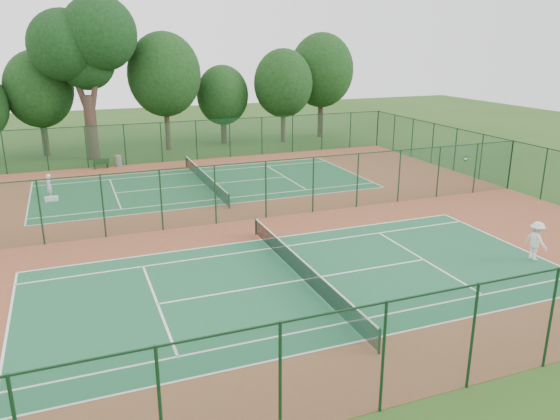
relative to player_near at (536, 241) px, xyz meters
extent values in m
plane|color=#274916|center=(-11.38, 10.91, -0.98)|extent=(120.00, 120.00, 0.00)
cube|color=brown|center=(-11.38, 10.91, -0.97)|extent=(40.00, 36.00, 0.01)
cube|color=#1C5937|center=(-11.38, 1.91, -0.96)|extent=(23.77, 10.97, 0.01)
cube|color=#1C5831|center=(-11.38, 19.91, -0.96)|extent=(23.77, 10.97, 0.01)
cube|color=#184929|center=(-11.38, 28.91, 0.77)|extent=(40.00, 0.02, 3.50)
cube|color=#12331D|center=(-11.38, 28.91, 2.48)|extent=(40.00, 0.05, 0.05)
cube|color=#194C31|center=(-11.38, -7.09, 0.77)|extent=(40.00, 0.02, 3.50)
cube|color=#11311A|center=(-11.38, -7.09, 2.48)|extent=(40.00, 0.05, 0.05)
cube|color=#1A5030|center=(8.62, 10.91, 0.77)|extent=(0.02, 36.00, 3.50)
cube|color=#12311A|center=(8.62, 10.91, 2.48)|extent=(0.05, 36.00, 0.05)
cube|color=#174729|center=(-11.38, 10.91, 0.77)|extent=(40.00, 0.02, 3.50)
cube|color=#153C20|center=(-11.38, 10.91, 2.48)|extent=(40.00, 0.05, 0.05)
cylinder|color=#12321F|center=(-11.38, -4.49, -0.49)|extent=(0.10, 0.10, 0.97)
cylinder|color=#12321F|center=(-11.38, 8.31, -0.49)|extent=(0.10, 0.10, 0.97)
cube|color=black|center=(-11.38, 1.91, -0.49)|extent=(0.02, 12.80, 0.85)
cube|color=white|center=(-11.38, 1.91, -0.06)|extent=(0.04, 12.80, 0.06)
cylinder|color=#153A24|center=(-11.38, 13.51, -0.49)|extent=(0.10, 0.10, 0.97)
cylinder|color=#153A24|center=(-11.38, 26.31, -0.49)|extent=(0.10, 0.10, 0.97)
cube|color=black|center=(-11.38, 19.91, -0.49)|extent=(0.02, 12.80, 0.85)
cube|color=white|center=(-11.38, 19.91, -0.06)|extent=(0.04, 12.80, 0.06)
imported|color=silver|center=(0.00, 0.00, 0.00)|extent=(0.81, 1.29, 1.92)
imported|color=white|center=(-21.98, 20.48, -0.17)|extent=(0.49, 0.64, 1.58)
cylinder|color=gray|center=(-16.66, 28.50, -0.50)|extent=(0.66, 0.66, 0.93)
cube|color=black|center=(-18.62, 28.23, -0.77)|extent=(0.14, 0.36, 0.39)
cube|color=black|center=(-17.59, 28.44, -0.77)|extent=(0.14, 0.36, 0.39)
cube|color=black|center=(-18.10, 28.34, -0.56)|extent=(1.36, 0.61, 0.04)
cube|color=black|center=(-18.07, 28.16, -0.36)|extent=(1.30, 0.30, 0.39)
cube|color=white|center=(-21.87, 19.38, -0.81)|extent=(0.85, 0.33, 0.32)
sphere|color=gold|center=(-5.88, 10.17, -0.93)|extent=(0.07, 0.07, 0.07)
sphere|color=yellow|center=(-1.42, 10.29, -0.93)|extent=(0.07, 0.07, 0.07)
sphere|color=#C7E134|center=(-14.36, 9.98, -0.93)|extent=(0.08, 0.08, 0.08)
cylinder|color=#39261F|center=(-18.39, 32.61, 1.83)|extent=(1.03, 1.03, 5.61)
cylinder|color=#39261F|center=(-19.24, 32.89, 6.04)|extent=(1.90, 0.56, 5.58)
cylinder|color=#39261F|center=(-17.55, 32.42, 6.32)|extent=(1.78, 0.52, 6.06)
sphere|color=black|center=(-19.89, 32.89, 8.84)|extent=(5.99, 5.99, 5.99)
sphere|color=black|center=(-16.99, 32.42, 9.78)|extent=(6.36, 6.36, 6.36)
sphere|color=black|center=(-18.21, 33.35, 7.44)|extent=(4.86, 4.86, 4.86)
camera|label=1|loc=(-20.43, -18.38, 9.20)|focal=35.00mm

